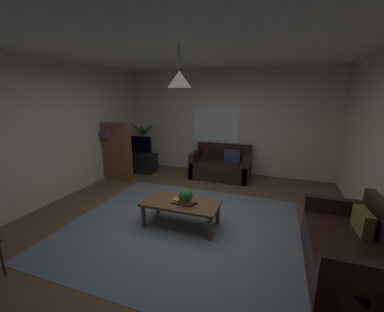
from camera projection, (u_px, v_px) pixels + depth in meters
name	position (u px, v px, depth m)	size (l,w,h in m)	color
floor	(186.00, 222.00, 4.06)	(5.44, 5.76, 0.02)	brown
rug	(181.00, 227.00, 3.88)	(3.54, 3.17, 0.01)	slate
wall_back	(225.00, 122.00, 6.39)	(5.56, 0.06, 2.71)	beige
wall_left	(51.00, 132.00, 4.63)	(0.06, 5.76, 2.71)	beige
ceiling	(185.00, 45.00, 3.40)	(5.44, 5.76, 0.02)	white
window_pane	(216.00, 124.00, 6.45)	(1.23, 0.01, 1.00)	white
couch_under_window	(221.00, 167.00, 6.17)	(1.43, 0.84, 0.82)	black
couch_right_side	(351.00, 252.00, 2.82)	(0.84, 1.54, 0.82)	black
coffee_table	(181.00, 206.00, 3.84)	(1.20, 0.60, 0.41)	brown
book_on_table_0	(176.00, 202.00, 3.79)	(0.15, 0.09, 0.02)	#387247
book_on_table_1	(176.00, 201.00, 3.79)	(0.13, 0.10, 0.02)	gold
book_on_table_2	(177.00, 200.00, 3.79)	(0.11, 0.11, 0.02)	gold
remote_on_table_0	(193.00, 204.00, 3.72)	(0.05, 0.16, 0.02)	black
potted_plant_on_table	(186.00, 196.00, 3.70)	(0.22, 0.22, 0.27)	#B77051
tv_stand	(140.00, 162.00, 6.65)	(0.90, 0.44, 0.50)	black
tv	(138.00, 145.00, 6.51)	(0.77, 0.16, 0.48)	black
potted_palm_corner	(144.00, 146.00, 7.08)	(0.81, 0.84, 1.37)	beige
bookshelf_corner	(117.00, 151.00, 5.96)	(0.70, 0.31, 1.40)	brown
pendant_lamp	(179.00, 80.00, 3.38)	(0.35, 0.35, 0.58)	black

